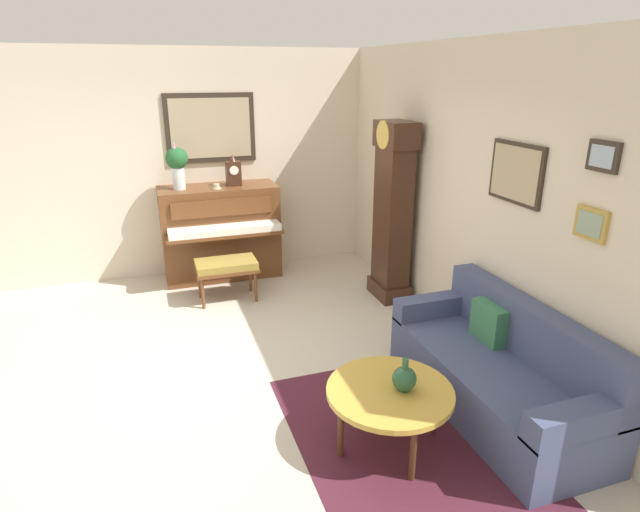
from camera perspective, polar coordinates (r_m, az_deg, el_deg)
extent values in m
cube|color=beige|center=(4.88, -10.77, -12.43)|extent=(6.40, 6.00, 0.10)
cube|color=beige|center=(6.83, -14.85, 9.65)|extent=(0.10, 4.90, 2.80)
cube|color=#33281E|center=(6.74, -11.96, 13.62)|extent=(0.03, 1.10, 0.84)
cube|color=tan|center=(6.73, -11.94, 13.61)|extent=(0.01, 0.98, 0.72)
cube|color=beige|center=(5.14, 15.71, 6.43)|extent=(5.30, 0.10, 2.80)
cube|color=#33281E|center=(3.83, 28.77, 9.60)|extent=(0.24, 0.03, 0.20)
cube|color=#9EB2C1|center=(3.82, 28.61, 9.60)|extent=(0.18, 0.01, 0.14)
cube|color=#B28E3D|center=(3.92, 27.71, 3.15)|extent=(0.26, 0.03, 0.22)
cube|color=gray|center=(3.91, 27.54, 3.14)|extent=(0.20, 0.01, 0.16)
cube|color=#33281E|center=(4.45, 20.81, 8.52)|extent=(0.60, 0.03, 0.48)
cube|color=tan|center=(4.44, 20.65, 8.52)|extent=(0.54, 0.01, 0.42)
cube|color=#4C1E2D|center=(4.00, 9.39, -19.47)|extent=(2.10, 1.50, 0.01)
cube|color=brown|center=(6.71, -10.89, 2.63)|extent=(0.60, 1.44, 1.18)
cube|color=brown|center=(6.27, -10.37, 2.35)|extent=(0.28, 1.38, 0.04)
cube|color=white|center=(6.26, -10.40, 2.88)|extent=(0.26, 1.32, 0.08)
cube|color=brown|center=(6.30, -10.69, 5.24)|extent=(0.03, 1.20, 0.20)
cube|color=brown|center=(6.02, -10.28, -1.41)|extent=(0.42, 0.70, 0.04)
cube|color=olive|center=(6.00, -10.31, -0.88)|extent=(0.40, 0.68, 0.08)
cylinder|color=brown|center=(5.92, -12.79, -4.07)|extent=(0.04, 0.04, 0.36)
cylinder|color=brown|center=(5.99, -7.09, -3.40)|extent=(0.04, 0.04, 0.36)
cylinder|color=brown|center=(6.21, -13.13, -2.94)|extent=(0.04, 0.04, 0.36)
cylinder|color=brown|center=(6.28, -7.70, -2.31)|extent=(0.04, 0.04, 0.36)
cube|color=#3D2316|center=(6.18, 7.59, -3.59)|extent=(0.52, 0.34, 0.18)
cube|color=#3D2316|center=(5.92, 7.94, 3.55)|extent=(0.44, 0.28, 1.78)
cube|color=#3D2316|center=(5.72, 8.41, 13.12)|extent=(0.52, 0.32, 0.28)
cylinder|color=gold|center=(5.65, 6.97, 13.10)|extent=(0.30, 0.02, 0.30)
cylinder|color=gold|center=(5.88, 7.53, 4.08)|extent=(0.03, 0.03, 0.70)
cube|color=#424C70|center=(4.37, 18.38, -13.30)|extent=(1.90, 0.80, 0.42)
cube|color=#424C70|center=(4.34, 22.17, -7.75)|extent=(1.90, 0.20, 0.44)
cube|color=#424C70|center=(4.84, 12.75, -5.42)|extent=(0.18, 0.80, 0.20)
cube|color=#424C70|center=(3.70, 27.03, -15.78)|extent=(0.18, 0.80, 0.20)
cube|color=#38754C|center=(4.47, 18.07, -7.00)|extent=(0.34, 0.12, 0.32)
cylinder|color=gold|center=(3.71, 7.71, -14.57)|extent=(0.88, 0.88, 0.04)
torus|color=#4C2B19|center=(3.71, 7.71, -14.57)|extent=(0.88, 0.88, 0.04)
cylinder|color=#4C2B19|center=(3.99, 12.39, -16.15)|extent=(0.04, 0.04, 0.42)
cylinder|color=#4C2B19|center=(3.59, 10.22, -20.58)|extent=(0.04, 0.04, 0.42)
cylinder|color=#4C2B19|center=(3.72, 2.28, -18.61)|extent=(0.04, 0.04, 0.42)
cylinder|color=#4C2B19|center=(4.10, 5.28, -14.59)|extent=(0.04, 0.04, 0.42)
cube|color=#3D2316|center=(6.54, -9.52, 8.95)|extent=(0.12, 0.18, 0.30)
cylinder|color=white|center=(6.48, -9.45, 9.29)|extent=(0.01, 0.11, 0.11)
cone|color=#3D2316|center=(6.51, -9.61, 10.59)|extent=(0.10, 0.10, 0.08)
cylinder|color=silver|center=(6.48, -15.31, 8.24)|extent=(0.15, 0.15, 0.26)
sphere|color=#235B2D|center=(6.44, -15.50, 10.33)|extent=(0.26, 0.26, 0.26)
cone|color=#D199B7|center=(6.39, -15.77, 11.42)|extent=(0.06, 0.06, 0.16)
cylinder|color=beige|center=(6.42, -11.31, 7.31)|extent=(0.12, 0.12, 0.01)
cylinder|color=beige|center=(6.42, -11.32, 7.53)|extent=(0.08, 0.08, 0.06)
cylinder|color=#234C33|center=(3.70, 9.20, -14.23)|extent=(0.09, 0.09, 0.01)
sphere|color=#285638|center=(3.66, 9.27, -13.20)|extent=(0.17, 0.17, 0.17)
cylinder|color=#285638|center=(3.60, 9.37, -11.66)|extent=(0.04, 0.04, 0.08)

